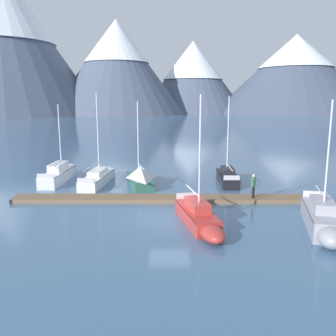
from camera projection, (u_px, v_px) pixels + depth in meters
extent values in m
plane|color=#426689|center=(169.00, 219.00, 21.55)|extent=(700.00, 700.00, 0.00)
cone|color=#4C566B|center=(1.00, 41.00, 169.45)|extent=(92.87, 92.87, 69.33)
cone|color=#4C566B|center=(117.00, 68.00, 178.71)|extent=(68.32, 68.32, 46.10)
cone|color=white|center=(116.00, 41.00, 176.34)|extent=(32.61, 32.61, 20.95)
cone|color=#4C566B|center=(193.00, 77.00, 202.71)|extent=(60.35, 60.35, 39.61)
cone|color=white|center=(193.00, 60.00, 200.98)|extent=(34.03, 34.03, 21.27)
cone|color=#424C60|center=(295.00, 74.00, 193.72)|extent=(89.22, 89.22, 41.63)
cone|color=white|center=(296.00, 51.00, 191.47)|extent=(40.00, 40.00, 17.78)
cube|color=brown|center=(168.00, 199.00, 25.45)|extent=(22.06, 2.12, 0.30)
cylinder|color=#38383D|center=(168.00, 202.00, 24.76)|extent=(21.15, 0.64, 0.24)
cylinder|color=#38383D|center=(168.00, 196.00, 26.15)|extent=(21.15, 0.64, 0.24)
cube|color=black|center=(16.00, 198.00, 25.51)|extent=(0.19, 1.78, 0.27)
cube|color=black|center=(322.00, 199.00, 25.40)|extent=(0.19, 1.78, 0.27)
cube|color=silver|center=(58.00, 176.00, 31.30)|extent=(1.68, 6.26, 0.99)
ellipsoid|color=silver|center=(70.00, 169.00, 34.66)|extent=(1.29, 1.85, 0.94)
cube|color=slate|center=(58.00, 171.00, 31.22)|extent=(1.72, 6.13, 0.06)
cylinder|color=silver|center=(60.00, 137.00, 31.67)|extent=(0.10, 0.10, 5.72)
cylinder|color=silver|center=(55.00, 164.00, 30.48)|extent=(0.21, 3.25, 0.08)
cube|color=white|center=(58.00, 167.00, 31.30)|extent=(1.11, 2.83, 0.67)
cube|color=silver|center=(45.00, 176.00, 28.21)|extent=(1.30, 0.15, 0.36)
cube|color=white|center=(98.00, 179.00, 30.42)|extent=(2.16, 6.36, 0.82)
ellipsoid|color=white|center=(108.00, 171.00, 33.81)|extent=(1.47, 2.12, 0.78)
cube|color=slate|center=(97.00, 175.00, 30.35)|extent=(2.19, 6.24, 0.06)
cylinder|color=silver|center=(98.00, 134.00, 30.25)|extent=(0.10, 0.10, 6.81)
cylinder|color=silver|center=(92.00, 166.00, 28.76)|extent=(0.52, 3.95, 0.08)
cube|color=white|center=(98.00, 172.00, 30.46)|extent=(1.34, 2.90, 0.42)
cube|color=silver|center=(86.00, 181.00, 27.34)|extent=(1.33, 0.25, 0.36)
cube|color=#336B56|center=(140.00, 181.00, 29.82)|extent=(2.52, 5.01, 0.81)
ellipsoid|color=#336B56|center=(135.00, 175.00, 32.41)|extent=(1.64, 2.00, 0.77)
cube|color=#163027|center=(140.00, 177.00, 29.75)|extent=(2.54, 4.92, 0.06)
cylinder|color=silver|center=(138.00, 139.00, 29.89)|extent=(0.10, 0.10, 6.18)
cylinder|color=silver|center=(141.00, 166.00, 28.92)|extent=(0.70, 2.80, 0.08)
pyramid|color=silver|center=(141.00, 172.00, 29.31)|extent=(2.56, 4.13, 0.93)
cube|color=#B2332D|center=(197.00, 216.00, 20.80)|extent=(2.35, 5.14, 0.83)
ellipsoid|color=#B2332D|center=(213.00, 234.00, 18.07)|extent=(1.59, 2.30, 0.79)
cube|color=#501614|center=(197.00, 210.00, 20.73)|extent=(2.37, 5.05, 0.06)
cylinder|color=silver|center=(200.00, 155.00, 19.70)|extent=(0.10, 0.10, 6.56)
cylinder|color=silver|center=(192.00, 190.00, 21.47)|extent=(0.62, 2.71, 0.08)
cube|color=#C03A35|center=(197.00, 205.00, 20.55)|extent=(1.40, 2.38, 0.57)
cube|color=silver|center=(186.00, 196.00, 23.00)|extent=(1.26, 0.35, 0.36)
cube|color=black|center=(227.00, 178.00, 30.74)|extent=(1.65, 5.15, 0.84)
ellipsoid|color=black|center=(223.00, 172.00, 33.55)|extent=(1.28, 1.84, 0.80)
cube|color=black|center=(227.00, 174.00, 30.67)|extent=(1.68, 5.05, 0.06)
cylinder|color=silver|center=(228.00, 135.00, 30.50)|extent=(0.10, 0.10, 6.58)
cylinder|color=silver|center=(230.00, 167.00, 29.36)|extent=(0.24, 3.27, 0.08)
cube|color=black|center=(227.00, 170.00, 30.74)|extent=(1.09, 2.33, 0.51)
cube|color=silver|center=(232.00, 178.00, 28.21)|extent=(1.27, 0.16, 0.36)
cube|color=#93939E|center=(321.00, 218.00, 20.05)|extent=(2.88, 5.62, 1.09)
ellipsoid|color=#93939E|center=(332.00, 238.00, 17.19)|extent=(1.71, 1.95, 1.04)
cube|color=#424247|center=(322.00, 210.00, 19.95)|extent=(2.89, 5.53, 0.06)
cylinder|color=silver|center=(328.00, 157.00, 18.95)|extent=(0.10, 0.10, 6.02)
cylinder|color=silver|center=(320.00, 191.00, 20.76)|extent=(0.81, 2.83, 0.08)
cube|color=#A0A0AB|center=(323.00, 205.00, 19.76)|extent=(1.67, 2.63, 0.57)
cube|color=silver|center=(315.00, 194.00, 22.41)|extent=(1.38, 0.45, 0.36)
cylinder|color=#232328|center=(253.00, 192.00, 24.97)|extent=(0.14, 0.14, 0.86)
cylinder|color=#232328|center=(254.00, 191.00, 25.19)|extent=(0.14, 0.14, 0.86)
cube|color=#387A4C|center=(253.00, 182.00, 24.94)|extent=(0.38, 0.44, 0.60)
sphere|color=beige|center=(254.00, 176.00, 24.87)|extent=(0.22, 0.22, 0.22)
cylinder|color=#387A4C|center=(252.00, 183.00, 24.74)|extent=(0.09, 0.09, 0.62)
cylinder|color=#387A4C|center=(254.00, 182.00, 25.17)|extent=(0.09, 0.09, 0.62)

